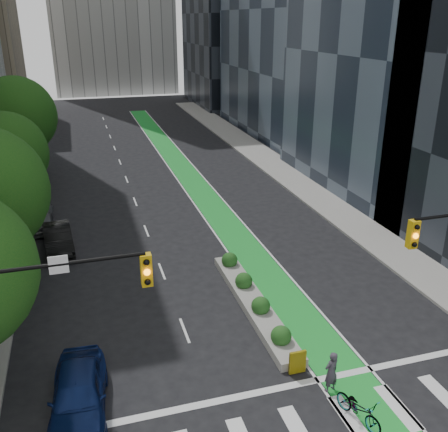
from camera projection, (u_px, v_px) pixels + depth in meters
ground at (287, 411)px, 18.17m from camera, size 160.00×160.00×0.00m
sidewalk_left at (9, 208)px, 37.29m from camera, size 3.60×90.00×0.15m
sidewalk_right at (298, 181)px, 43.54m from camera, size 3.60×90.00×0.15m
bike_lane_paint at (187, 174)px, 45.68m from camera, size 2.20×70.00×0.01m
building_dark_end at (237, 13)px, 78.86m from camera, size 14.00×18.00×28.00m
tree_midfar at (5, 154)px, 33.02m from camera, size 5.60×5.60×7.76m
tree_far at (16, 116)px, 41.65m from camera, size 6.60×6.60×9.00m
signal_left at (12, 334)px, 14.52m from camera, size 6.14×0.51×7.20m
median_planter at (253, 300)px, 24.62m from camera, size 1.20×10.26×1.10m
bicycle at (359, 408)px, 17.55m from camera, size 1.28×2.18×1.08m
cyclist at (331, 372)px, 18.86m from camera, size 0.73×0.58×1.75m
parked_car_left_near at (79, 394)px, 17.80m from camera, size 2.32×5.00×1.66m
parked_car_left_mid at (58, 239)px, 30.47m from camera, size 2.02×4.77×1.53m
parked_car_left_far at (37, 216)px, 34.07m from camera, size 2.23×5.19×1.49m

